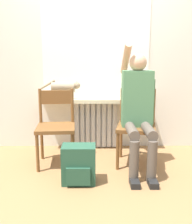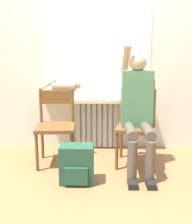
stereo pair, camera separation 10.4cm
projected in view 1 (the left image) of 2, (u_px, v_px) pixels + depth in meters
name	position (u px, v px, depth m)	size (l,w,h in m)	color
ground_plane	(96.00, 185.00, 2.60)	(12.00, 12.00, 0.00)	olive
wall_with_window	(96.00, 50.00, 3.54)	(7.00, 0.06, 2.70)	silver
radiator	(96.00, 124.00, 3.67)	(0.60, 0.08, 0.66)	silver
windowsill	(96.00, 100.00, 3.51)	(1.50, 0.26, 0.05)	beige
window_glass	(96.00, 48.00, 3.50)	(1.44, 0.01, 1.31)	white
chair_left	(56.00, 125.00, 3.07)	(0.47, 0.47, 0.88)	brown
chair_right	(136.00, 125.00, 3.07)	(0.51, 0.51, 0.88)	brown
person	(138.00, 106.00, 2.91)	(0.36, 1.04, 1.42)	brown
cat	(64.00, 87.00, 3.45)	(0.53, 0.13, 0.26)	#9E896B
backpack	(79.00, 165.00, 2.63)	(0.34, 0.25, 0.39)	#234C38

